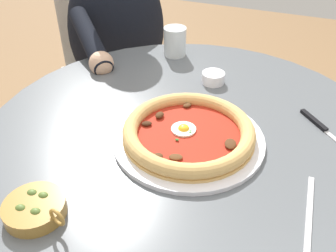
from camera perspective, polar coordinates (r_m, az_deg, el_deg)
name	(u,v)px	position (r m, az deg, el deg)	size (l,w,h in m)	color
dining_table	(186,182)	(0.93, 2.87, -8.76)	(0.91, 0.91, 0.72)	#565B60
pizza_on_plate	(189,133)	(0.77, 3.21, -1.15)	(0.32, 0.32, 0.04)	white
water_glass	(175,43)	(1.13, 1.08, 12.72)	(0.07, 0.07, 0.08)	silver
steak_knife	(324,129)	(0.88, 23.07, -0.43)	(0.16, 0.17, 0.01)	silver
ramekin_capers	(213,77)	(0.99, 7.04, 7.52)	(0.06, 0.06, 0.03)	white
olive_pan	(35,208)	(0.67, -19.94, -11.94)	(0.13, 0.10, 0.05)	olive
fork_utensil	(309,213)	(0.68, 21.09, -12.50)	(0.02, 0.18, 0.00)	#BCBCC1
diner_person	(121,82)	(1.46, -7.24, 6.74)	(0.44, 0.57, 1.13)	#282833
cafe_chair_diner	(112,59)	(1.57, -8.63, 10.31)	(0.58, 0.58, 0.88)	beige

